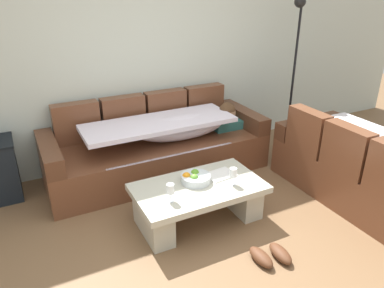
# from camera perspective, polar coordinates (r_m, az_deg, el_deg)

# --- Properties ---
(ground_plane) EXTENTS (14.00, 14.00, 0.00)m
(ground_plane) POSITION_cam_1_polar(r_m,az_deg,el_deg) (3.23, 5.30, -16.82)
(ground_plane) COLOR brown
(back_wall) EXTENTS (9.00, 0.10, 2.70)m
(back_wall) POSITION_cam_1_polar(r_m,az_deg,el_deg) (4.46, -9.18, 14.00)
(back_wall) COLOR beige
(back_wall) RESTS_ON ground_plane
(couch_along_wall) EXTENTS (2.53, 0.92, 0.88)m
(couch_along_wall) POSITION_cam_1_polar(r_m,az_deg,el_deg) (4.32, -4.92, -0.36)
(couch_along_wall) COLOR brown
(couch_along_wall) RESTS_ON ground_plane
(couch_near_window) EXTENTS (0.92, 1.91, 0.88)m
(couch_near_window) POSITION_cam_1_polar(r_m,az_deg,el_deg) (4.14, 25.69, -3.85)
(couch_near_window) COLOR brown
(couch_near_window) RESTS_ON ground_plane
(coffee_table) EXTENTS (1.20, 0.68, 0.38)m
(coffee_table) POSITION_cam_1_polar(r_m,az_deg,el_deg) (3.47, 1.02, -8.49)
(coffee_table) COLOR #BAB9A5
(coffee_table) RESTS_ON ground_plane
(fruit_bowl) EXTENTS (0.28, 0.28, 0.10)m
(fruit_bowl) POSITION_cam_1_polar(r_m,az_deg,el_deg) (3.44, 0.46, -5.32)
(fruit_bowl) COLOR silver
(fruit_bowl) RESTS_ON coffee_table
(wine_glass_near_left) EXTENTS (0.07, 0.07, 0.17)m
(wine_glass_near_left) POSITION_cam_1_polar(r_m,az_deg,el_deg) (3.12, -3.39, -7.09)
(wine_glass_near_left) COLOR silver
(wine_glass_near_left) RESTS_ON coffee_table
(wine_glass_near_right) EXTENTS (0.07, 0.07, 0.17)m
(wine_glass_near_right) POSITION_cam_1_polar(r_m,az_deg,el_deg) (3.38, 6.44, -4.56)
(wine_glass_near_right) COLOR silver
(wine_glass_near_right) RESTS_ON coffee_table
(open_magazine) EXTENTS (0.30, 0.24, 0.01)m
(open_magazine) POSITION_cam_1_polar(r_m,az_deg,el_deg) (3.58, 4.44, -4.79)
(open_magazine) COLOR white
(open_magazine) RESTS_ON coffee_table
(floor_lamp) EXTENTS (0.33, 0.31, 1.95)m
(floor_lamp) POSITION_cam_1_polar(r_m,az_deg,el_deg) (5.07, 15.62, 11.92)
(floor_lamp) COLOR black
(floor_lamp) RESTS_ON ground_plane
(pair_of_shoes) EXTENTS (0.30, 0.31, 0.09)m
(pair_of_shoes) POSITION_cam_1_polar(r_m,az_deg,el_deg) (3.21, 12.18, -16.60)
(pair_of_shoes) COLOR #59331E
(pair_of_shoes) RESTS_ON ground_plane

